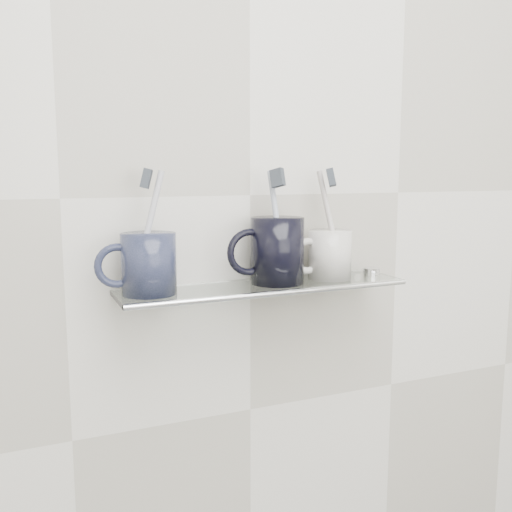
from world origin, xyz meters
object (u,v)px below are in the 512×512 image
shelf_glass (264,287)px  mug_right (330,255)px  mug_center (277,250)px  mug_left (149,264)px

shelf_glass → mug_right: size_ratio=5.72×
mug_right → mug_center: bearing=-159.4°
mug_center → mug_right: size_ratio=1.30×
shelf_glass → mug_center: size_ratio=4.39×
shelf_glass → mug_center: (0.03, 0.00, 0.06)m
shelf_glass → mug_center: bearing=10.7°
shelf_glass → mug_right: 0.14m
shelf_glass → mug_left: (-0.20, 0.00, 0.05)m
mug_left → mug_center: 0.22m
shelf_glass → mug_left: bearing=178.5°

